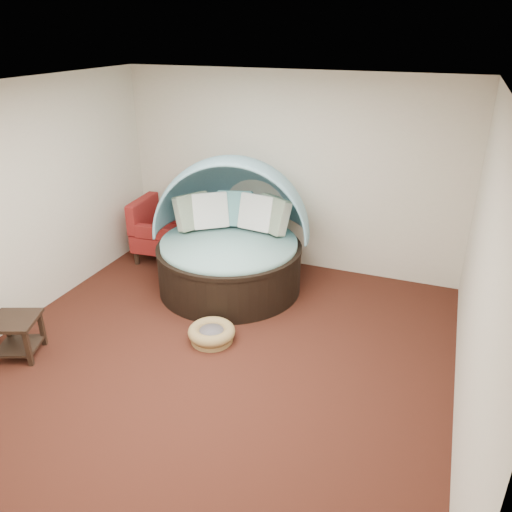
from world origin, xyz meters
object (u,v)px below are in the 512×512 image
(canopy_daybed, at_px, (230,229))
(red_armchair, at_px, (160,232))
(pet_basket, at_px, (212,333))
(side_table, at_px, (16,332))

(canopy_daybed, relative_size, red_armchair, 2.58)
(pet_basket, relative_size, red_armchair, 0.59)
(red_armchair, distance_m, side_table, 2.80)
(pet_basket, height_order, side_table, side_table)
(canopy_daybed, relative_size, side_table, 3.92)
(side_table, bearing_deg, red_armchair, 87.40)
(red_armchair, relative_size, side_table, 1.52)
(canopy_daybed, xyz_separation_m, pet_basket, (0.36, -1.37, -0.73))
(side_table, bearing_deg, pet_basket, 28.54)
(canopy_daybed, xyz_separation_m, side_table, (-1.50, -2.38, -0.53))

